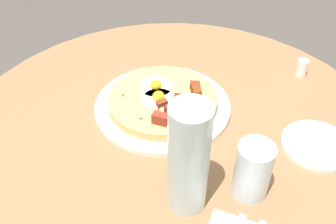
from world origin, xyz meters
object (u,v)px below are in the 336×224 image
Objects in this scene: salt_shaker at (302,68)px; water_glass at (253,171)px; dining_table at (173,179)px; pizza_plate at (163,106)px; bread_plate at (317,145)px; breakfast_pizza at (163,100)px; water_bottle at (188,160)px.

water_glass is at bearing -36.10° from salt_shaker.
pizza_plate reaches higher than dining_table.
bread_plate is at bearing 59.85° from pizza_plate.
dining_table is at bearing 9.73° from breakfast_pizza.
water_bottle is (0.20, -0.01, 0.29)m from dining_table.
water_bottle is 0.53m from salt_shaker.
water_bottle is at bearing 1.16° from pizza_plate.
pizza_plate is 0.36m from bread_plate.
breakfast_pizza is (-0.08, -0.01, 0.20)m from dining_table.
bread_plate is (0.18, 0.31, -0.00)m from pizza_plate.
pizza_plate reaches higher than bread_plate.
bread_plate is 3.31× the size of salt_shaker.
water_glass is at bearing 30.74° from dining_table.
dining_table is at bearing -108.66° from bread_plate.
breakfast_pizza is at bearing -154.76° from water_glass.
water_glass is (0.27, 0.13, 0.05)m from pizza_plate.
water_glass is at bearing -63.12° from bread_plate.
bread_plate is 0.66× the size of water_bottle.
pizza_plate is 7.06× the size of salt_shaker.
breakfast_pizza reaches higher than pizza_plate.
water_bottle reaches higher than salt_shaker.
breakfast_pizza is at bearing -120.02° from bread_plate.
salt_shaker is (-0.16, 0.37, 0.20)m from dining_table.
pizza_plate is 0.30m from water_bottle.
breakfast_pizza is 1.13× the size of water_bottle.
breakfast_pizza is 5.65× the size of salt_shaker.
pizza_plate is (-0.08, -0.01, 0.18)m from dining_table.
salt_shaker reaches higher than pizza_plate.
bread_plate is at bearing 116.88° from water_glass.
water_glass is at bearing 91.95° from water_bottle.
bread_plate is at bearing 59.98° from breakfast_pizza.
dining_table is 3.13× the size of pizza_plate.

